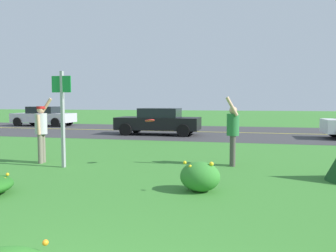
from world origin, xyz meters
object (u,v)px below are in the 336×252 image
object	(u,v)px
car_black_center_right	(159,121)
car_silver_rightmost	(44,116)
sign_post_near_path	(62,110)
person_thrower_red_cap_gray_shirt	(41,128)
person_catcher_green_shirt	(233,130)
frisbee_red	(150,121)

from	to	relation	value
car_black_center_right	car_silver_rightmost	world-z (taller)	same
car_silver_rightmost	car_black_center_right	bearing A→B (deg)	-23.90
sign_post_near_path	car_silver_rightmost	distance (m)	16.98
person_thrower_red_cap_gray_shirt	car_silver_rightmost	distance (m)	16.03
sign_post_near_path	person_catcher_green_shirt	size ratio (longest dim) A/B	1.35
person_thrower_red_cap_gray_shirt	car_silver_rightmost	size ratio (longest dim) A/B	0.42
person_catcher_green_shirt	car_black_center_right	size ratio (longest dim) A/B	0.43
person_thrower_red_cap_gray_shirt	frisbee_red	world-z (taller)	person_thrower_red_cap_gray_shirt
frisbee_red	car_black_center_right	bearing A→B (deg)	103.36
person_catcher_green_shirt	car_silver_rightmost	xyz separation A→B (m)	(-14.34, 12.51, -0.26)
person_catcher_green_shirt	car_black_center_right	xyz separation A→B (m)	(-4.28, 8.06, -0.26)
sign_post_near_path	frisbee_red	world-z (taller)	sign_post_near_path
person_catcher_green_shirt	person_thrower_red_cap_gray_shirt	bearing A→B (deg)	-171.36
frisbee_red	car_silver_rightmost	bearing A→B (deg)	132.79
car_silver_rightmost	person_thrower_red_cap_gray_shirt	bearing A→B (deg)	-56.33
person_thrower_red_cap_gray_shirt	person_catcher_green_shirt	size ratio (longest dim) A/B	0.99
person_catcher_green_shirt	frisbee_red	world-z (taller)	person_catcher_green_shirt
person_thrower_red_cap_gray_shirt	car_black_center_right	bearing A→B (deg)	82.51
person_thrower_red_cap_gray_shirt	person_catcher_green_shirt	world-z (taller)	person_catcher_green_shirt
person_thrower_red_cap_gray_shirt	car_black_center_right	size ratio (longest dim) A/B	0.42
person_thrower_red_cap_gray_shirt	car_silver_rightmost	xyz separation A→B (m)	(-8.89, 13.34, -0.28)
person_thrower_red_cap_gray_shirt	person_catcher_green_shirt	xyz separation A→B (m)	(5.45, 0.83, -0.02)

